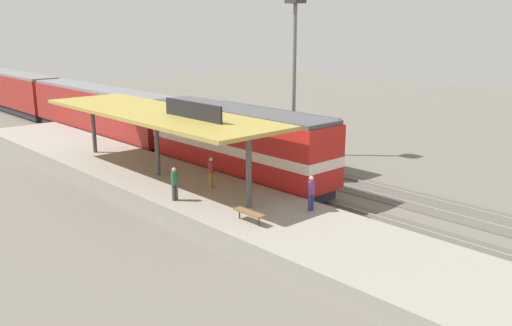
{
  "coord_description": "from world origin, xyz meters",
  "views": [
    {
      "loc": [
        -21.29,
        -26.55,
        9.47
      ],
      "look_at": [
        -1.38,
        -5.03,
        2.0
      ],
      "focal_mm": 37.94,
      "sensor_mm": 36.0,
      "label": 1
    }
  ],
  "objects": [
    {
      "name": "locomotive",
      "position": [
        0.0,
        -1.83,
        2.41
      ],
      "size": [
        2.93,
        14.43,
        4.44
      ],
      "color": "#28282D",
      "rests_on": "track_near"
    },
    {
      "name": "passenger_carriage_front",
      "position": [
        0.0,
        16.17,
        2.31
      ],
      "size": [
        2.9,
        20.0,
        4.24
      ],
      "color": "#28282D",
      "rests_on": "track_near"
    },
    {
      "name": "freight_car",
      "position": [
        4.6,
        0.71,
        1.97
      ],
      "size": [
        2.8,
        12.0,
        3.54
      ],
      "color": "#28282D",
      "rests_on": "track_far"
    },
    {
      "name": "passenger_carriage_rear",
      "position": [
        0.0,
        36.97,
        2.31
      ],
      "size": [
        2.9,
        20.0,
        4.24
      ],
      "color": "#28282D",
      "rests_on": "track_near"
    },
    {
      "name": "platform",
      "position": [
        -4.6,
        0.0,
        0.45
      ],
      "size": [
        6.0,
        44.0,
        0.9
      ],
      "primitive_type": "cube",
      "color": "gray",
      "rests_on": "ground"
    },
    {
      "name": "light_mast",
      "position": [
        7.8,
        0.78,
        8.4
      ],
      "size": [
        1.1,
        1.1,
        11.7
      ],
      "color": "slate",
      "rests_on": "ground"
    },
    {
      "name": "person_boarding",
      "position": [
        -2.78,
        -10.39,
        1.85
      ],
      "size": [
        0.34,
        0.34,
        1.71
      ],
      "color": "navy",
      "rests_on": "platform"
    },
    {
      "name": "track_near",
      "position": [
        0.0,
        0.0,
        0.03
      ],
      "size": [
        3.2,
        110.0,
        0.16
      ],
      "color": "#565249",
      "rests_on": "ground"
    },
    {
      "name": "person_waiting",
      "position": [
        -6.63,
        -4.68,
        1.85
      ],
      "size": [
        0.34,
        0.34,
        1.71
      ],
      "color": "#4C4C51",
      "rests_on": "platform"
    },
    {
      "name": "platform_bench",
      "position": [
        -6.0,
        -9.56,
        1.34
      ],
      "size": [
        0.44,
        1.7,
        0.5
      ],
      "color": "#333338",
      "rests_on": "platform"
    },
    {
      "name": "ground_plane",
      "position": [
        2.0,
        0.0,
        0.0
      ],
      "size": [
        120.0,
        120.0,
        0.0
      ],
      "primitive_type": "plane",
      "color": "#666056"
    },
    {
      "name": "person_walking",
      "position": [
        -3.93,
        -4.24,
        1.85
      ],
      "size": [
        0.34,
        0.34,
        1.71
      ],
      "color": "olive",
      "rests_on": "platform"
    },
    {
      "name": "track_far",
      "position": [
        4.6,
        0.0,
        0.03
      ],
      "size": [
        3.2,
        110.0,
        0.16
      ],
      "color": "#565249",
      "rests_on": "ground"
    },
    {
      "name": "station_canopy",
      "position": [
        -4.6,
        -0.09,
        4.53
      ],
      "size": [
        5.2,
        18.0,
        4.7
      ],
      "color": "#47474C",
      "rests_on": "platform"
    }
  ]
}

